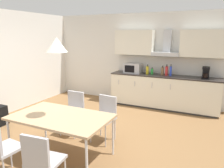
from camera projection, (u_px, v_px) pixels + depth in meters
name	position (u px, v px, depth m)	size (l,w,h in m)	color
ground_plane	(86.00, 136.00, 4.46)	(7.66, 8.25, 0.02)	brown
wall_back	(134.00, 58.00, 6.63)	(6.13, 0.10, 2.64)	silver
kitchen_counter	(163.00, 92.00, 6.09)	(2.96, 0.62, 0.93)	#333333
backsplash_tile	(167.00, 65.00, 6.19)	(2.94, 0.02, 0.47)	silver
upper_wall_cabinets	(167.00, 43.00, 5.91)	(2.94, 0.40, 0.69)	silver
microwave	(133.00, 68.00, 6.34)	(0.48, 0.35, 0.28)	#ADADB2
coffee_maker	(206.00, 73.00, 5.54)	(0.18, 0.19, 0.30)	black
bottle_brown	(162.00, 71.00, 6.02)	(0.08, 0.08, 0.25)	brown
bottle_red	(167.00, 71.00, 5.95)	(0.07, 0.07, 0.30)	red
bottle_blue	(171.00, 71.00, 5.90)	(0.06, 0.06, 0.31)	blue
bottle_green	(152.00, 71.00, 6.16)	(0.07, 0.07, 0.19)	green
bottle_yellow	(147.00, 70.00, 6.15)	(0.08, 0.08, 0.27)	yellow
dining_table	(61.00, 118.00, 3.56)	(1.61, 0.96, 0.73)	tan
chair_far_right	(105.00, 114.00, 4.20)	(0.44, 0.44, 0.87)	#B2B2B7
chair_near_right	(41.00, 158.00, 2.69)	(0.44, 0.44, 0.87)	#B2B2B7
chair_near_left	(0.00, 146.00, 3.00)	(0.43, 0.43, 0.87)	#B2B2B7
chair_far_left	(74.00, 108.00, 4.51)	(0.40, 0.40, 0.87)	#B2B2B7
pendant_lamp	(57.00, 45.00, 3.30)	(0.32, 0.32, 0.22)	silver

